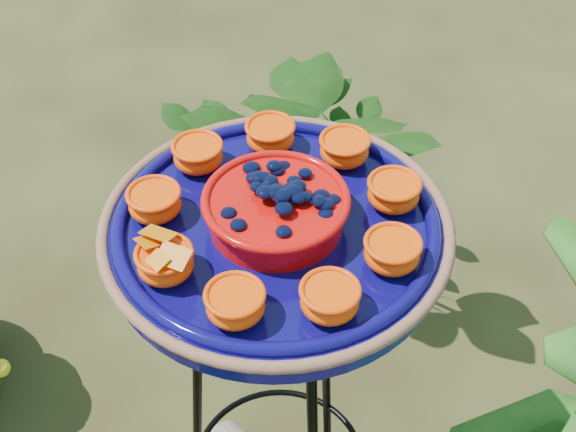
% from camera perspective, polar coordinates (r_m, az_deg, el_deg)
% --- Properties ---
extents(tripod_stand, '(0.47, 0.47, 0.99)m').
position_cam_1_polar(tripod_stand, '(1.52, -0.68, -12.44)').
color(tripod_stand, black).
rests_on(tripod_stand, ground).
extents(feeder_dish, '(0.66, 0.66, 0.12)m').
position_cam_1_polar(feeder_dish, '(1.18, -0.85, -0.65)').
color(feeder_dish, '#0A0651').
rests_on(feeder_dish, tripod_stand).
extents(shrub_back_left, '(0.97, 0.96, 0.82)m').
position_cam_1_polar(shrub_back_left, '(2.25, 1.46, 3.56)').
color(shrub_back_left, '#1E4C14').
rests_on(shrub_back_left, ground).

